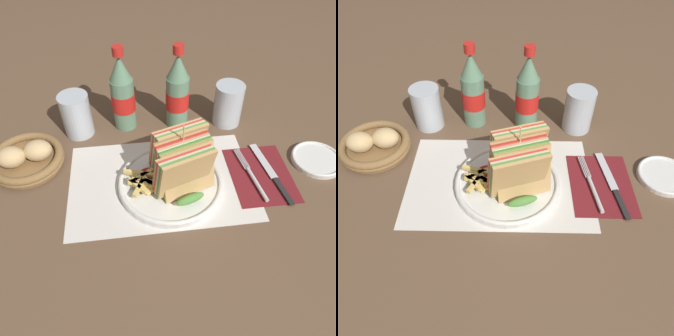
% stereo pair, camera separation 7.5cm
% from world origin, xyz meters
% --- Properties ---
extents(ground_plane, '(4.00, 4.00, 0.00)m').
position_xyz_m(ground_plane, '(0.00, 0.00, 0.00)').
color(ground_plane, brown).
extents(placemat, '(0.43, 0.28, 0.00)m').
position_xyz_m(placemat, '(-0.02, 0.02, 0.00)').
color(placemat, silver).
rests_on(placemat, ground_plane).
extents(plate_main, '(0.24, 0.24, 0.02)m').
position_xyz_m(plate_main, '(-0.00, -0.00, 0.01)').
color(plate_main, white).
rests_on(plate_main, ground_plane).
extents(club_sandwich, '(0.14, 0.19, 0.16)m').
position_xyz_m(club_sandwich, '(0.02, 0.00, 0.08)').
color(club_sandwich, tan).
rests_on(club_sandwich, plate_main).
extents(fries_pile, '(0.09, 0.08, 0.02)m').
position_xyz_m(fries_pile, '(-0.06, -0.00, 0.03)').
color(fries_pile, '#E5C166').
rests_on(fries_pile, plate_main).
extents(ketchup_blob, '(0.04, 0.03, 0.01)m').
position_xyz_m(ketchup_blob, '(-0.05, 0.02, 0.03)').
color(ketchup_blob, maroon).
rests_on(ketchup_blob, plate_main).
extents(napkin, '(0.14, 0.19, 0.00)m').
position_xyz_m(napkin, '(0.22, 0.01, 0.00)').
color(napkin, maroon).
rests_on(napkin, ground_plane).
extents(fork, '(0.04, 0.17, 0.01)m').
position_xyz_m(fork, '(0.20, -0.01, 0.01)').
color(fork, silver).
rests_on(fork, napkin).
extents(knife, '(0.04, 0.20, 0.00)m').
position_xyz_m(knife, '(0.24, 0.00, 0.01)').
color(knife, black).
rests_on(knife, napkin).
extents(coke_bottle_near, '(0.06, 0.06, 0.23)m').
position_xyz_m(coke_bottle_near, '(-0.09, 0.24, 0.10)').
color(coke_bottle_near, slate).
rests_on(coke_bottle_near, ground_plane).
extents(coke_bottle_far, '(0.06, 0.06, 0.23)m').
position_xyz_m(coke_bottle_far, '(0.05, 0.23, 0.10)').
color(coke_bottle_far, slate).
rests_on(coke_bottle_far, ground_plane).
extents(glass_near, '(0.08, 0.08, 0.12)m').
position_xyz_m(glass_near, '(0.19, 0.22, 0.05)').
color(glass_near, silver).
rests_on(glass_near, ground_plane).
extents(glass_far, '(0.08, 0.08, 0.12)m').
position_xyz_m(glass_far, '(-0.22, 0.22, 0.06)').
color(glass_far, silver).
rests_on(glass_far, ground_plane).
extents(bread_basket, '(0.18, 0.18, 0.06)m').
position_xyz_m(bread_basket, '(-0.34, 0.11, 0.02)').
color(bread_basket, olive).
rests_on(bread_basket, ground_plane).
extents(side_saucer, '(0.12, 0.12, 0.01)m').
position_xyz_m(side_saucer, '(0.37, 0.03, 0.01)').
color(side_saucer, white).
rests_on(side_saucer, ground_plane).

